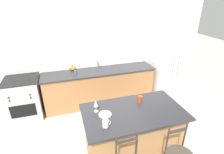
% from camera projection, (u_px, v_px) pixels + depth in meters
% --- Properties ---
extents(ground_plane, '(18.00, 18.00, 0.00)m').
position_uv_depth(ground_plane, '(103.00, 109.00, 4.44)').
color(ground_plane, beige).
extents(wall_back, '(6.00, 0.07, 2.70)m').
position_uv_depth(wall_back, '(96.00, 50.00, 4.43)').
color(wall_back, silver).
rests_on(wall_back, ground_plane).
extents(back_counter, '(2.78, 0.64, 0.93)m').
position_uv_depth(back_counter, '(100.00, 87.00, 4.55)').
color(back_counter, '#A87547').
rests_on(back_counter, ground_plane).
extents(sink_faucet, '(0.02, 0.13, 0.22)m').
position_uv_depth(sink_faucet, '(97.00, 63.00, 4.45)').
color(sink_faucet, '#ADAFB5').
rests_on(sink_faucet, back_counter).
extents(kitchen_island, '(1.64, 0.92, 0.95)m').
position_uv_depth(kitchen_island, '(132.00, 133.00, 3.00)').
color(kitchen_island, '#A87547').
rests_on(kitchen_island, ground_plane).
extents(refrigerator, '(0.87, 0.74, 1.72)m').
position_uv_depth(refrigerator, '(167.00, 66.00, 4.81)').
color(refrigerator, white).
rests_on(refrigerator, ground_plane).
extents(oven_range, '(0.72, 0.70, 0.96)m').
position_uv_depth(oven_range, '(24.00, 98.00, 4.02)').
color(oven_range, '#B7B7BC').
rests_on(oven_range, ground_plane).
extents(dinner_plate, '(0.20, 0.20, 0.02)m').
position_uv_depth(dinner_plate, '(105.00, 114.00, 2.71)').
color(dinner_plate, white).
rests_on(dinner_plate, kitchen_island).
extents(wine_glass, '(0.07, 0.07, 0.21)m').
position_uv_depth(wine_glass, '(96.00, 103.00, 2.73)').
color(wine_glass, white).
rests_on(wine_glass, kitchen_island).
extents(coffee_mug, '(0.13, 0.09, 0.10)m').
position_uv_depth(coffee_mug, '(106.00, 123.00, 2.45)').
color(coffee_mug, white).
rests_on(coffee_mug, kitchen_island).
extents(tumbler_cup, '(0.08, 0.08, 0.11)m').
position_uv_depth(tumbler_cup, '(140.00, 99.00, 3.01)').
color(tumbler_cup, red).
rests_on(tumbler_cup, kitchen_island).
extents(pumpkin_decoration, '(0.15, 0.15, 0.14)m').
position_uv_depth(pumpkin_decoration, '(73.00, 68.00, 4.31)').
color(pumpkin_decoration, orange).
rests_on(pumpkin_decoration, back_counter).
extents(soap_bottle, '(0.05, 0.05, 0.14)m').
position_uv_depth(soap_bottle, '(75.00, 72.00, 4.08)').
color(soap_bottle, teal).
rests_on(soap_bottle, back_counter).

